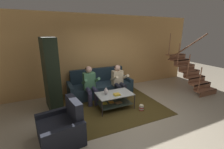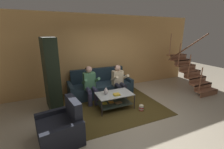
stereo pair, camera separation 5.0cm
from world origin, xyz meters
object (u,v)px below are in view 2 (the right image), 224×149
(popcorn_tub, at_px, (141,108))
(book_stack, at_px, (117,94))
(vase, at_px, (106,91))
(couch, at_px, (100,86))
(coffee_table, at_px, (114,98))
(person_seated_left, at_px, (90,83))
(person_seated_right, at_px, (119,80))
(armchair, at_px, (61,128))
(bookshelf, at_px, (51,81))

(popcorn_tub, bearing_deg, book_stack, 153.69)
(vase, height_order, book_stack, vase)
(couch, height_order, popcorn_tub, couch)
(vase, distance_m, popcorn_tub, 1.16)
(popcorn_tub, bearing_deg, couch, 112.56)
(coffee_table, xyz_separation_m, vase, (-0.24, 0.06, 0.25))
(person_seated_left, height_order, person_seated_right, person_seated_left)
(person_seated_left, relative_size, popcorn_tub, 6.45)
(book_stack, bearing_deg, armchair, -157.14)
(popcorn_tub, bearing_deg, coffee_table, 145.17)
(bookshelf, height_order, armchair, bookshelf)
(couch, distance_m, armchair, 2.59)
(vase, bearing_deg, coffee_table, -14.15)
(person_seated_right, bearing_deg, vase, -139.62)
(coffee_table, relative_size, armchair, 1.05)
(person_seated_left, relative_size, vase, 6.32)
(couch, height_order, vase, couch)
(person_seated_left, xyz_separation_m, vase, (0.30, -0.63, -0.09))
(bookshelf, bearing_deg, book_stack, -27.04)
(vase, xyz_separation_m, armchair, (-1.38, -0.89, -0.28))
(armchair, bearing_deg, person_seated_left, 54.70)
(person_seated_right, relative_size, bookshelf, 0.54)
(vase, xyz_separation_m, bookshelf, (-1.47, 0.68, 0.30))
(person_seated_right, height_order, armchair, person_seated_right)
(armchair, bearing_deg, bookshelf, 93.45)
(book_stack, bearing_deg, vase, 141.76)
(couch, height_order, person_seated_left, person_seated_left)
(coffee_table, height_order, vase, vase)
(couch, xyz_separation_m, person_seated_left, (-0.52, -0.52, 0.35))
(person_seated_right, distance_m, coffee_table, 0.90)
(person_seated_left, height_order, vase, person_seated_left)
(book_stack, bearing_deg, person_seated_right, 60.16)
(armchair, bearing_deg, vase, 33.02)
(bookshelf, relative_size, popcorn_tub, 11.47)
(book_stack, relative_size, bookshelf, 0.09)
(couch, bearing_deg, armchair, -127.99)
(book_stack, xyz_separation_m, popcorn_tub, (0.66, -0.32, -0.41))
(person_seated_left, bearing_deg, person_seated_right, -0.22)
(coffee_table, bearing_deg, popcorn_tub, -34.83)
(person_seated_left, bearing_deg, bookshelf, 177.65)
(bookshelf, relative_size, armchair, 2.09)
(vase, bearing_deg, person_seated_left, 115.21)
(couch, bearing_deg, person_seated_left, -134.88)
(couch, distance_m, bookshelf, 1.84)
(armchair, bearing_deg, person_seated_right, 35.74)
(person_seated_right, bearing_deg, coffee_table, -125.56)
(couch, height_order, coffee_table, couch)
(vase, relative_size, armchair, 0.19)
(coffee_table, distance_m, popcorn_tub, 0.85)
(couch, bearing_deg, bookshelf, -164.45)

